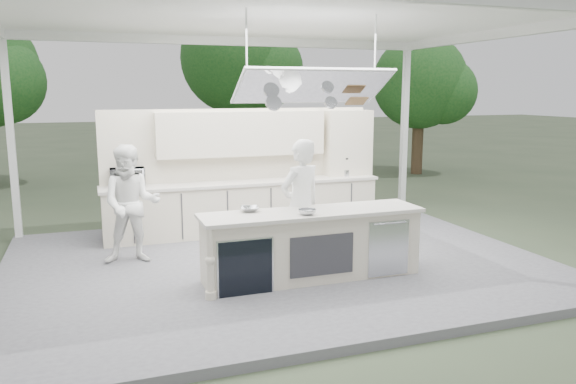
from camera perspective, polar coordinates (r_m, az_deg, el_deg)
name	(u,v)px	position (r m, az deg, el deg)	size (l,w,h in m)	color
ground	(278,268)	(8.71, -1.05, -7.74)	(90.00, 90.00, 0.00)	#404C34
stage_deck	(278,264)	(8.69, -1.05, -7.36)	(8.00, 6.00, 0.12)	slate
tent	(277,18)	(8.34, -1.09, 17.29)	(8.20, 6.20, 3.86)	white
demo_island	(311,245)	(7.78, 2.33, -5.37)	(3.10, 0.79, 0.95)	beige
back_counter	(245,206)	(10.32, -4.41, -1.48)	(5.08, 0.72, 0.95)	beige
back_wall_unit	(264,151)	(10.49, -2.44, 4.14)	(5.05, 0.48, 2.25)	beige
tree_cluster	(171,71)	(17.81, -11.84, 11.95)	(19.55, 9.40, 5.85)	#4A3825
head_chef	(301,205)	(8.05, 1.29, -1.35)	(0.69, 0.45, 1.90)	white
sous_chef	(131,204)	(8.72, -15.63, -1.21)	(0.87, 0.68, 1.79)	white
toaster_oven	(127,177)	(10.04, -16.01, 1.49)	(0.58, 0.39, 0.32)	silver
bowl_large	(250,209)	(7.65, -3.91, -1.74)	(0.27, 0.27, 0.07)	#AFB0B6
bowl_small	(307,212)	(7.44, 1.96, -2.03)	(0.24, 0.24, 0.07)	#AEB1B5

